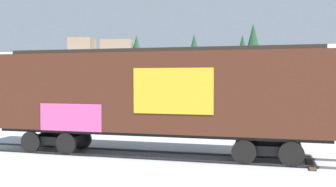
% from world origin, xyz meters
% --- Properties ---
extents(ground_plane, '(260.00, 260.00, 0.00)m').
position_xyz_m(ground_plane, '(0.00, 0.00, 0.00)').
color(ground_plane, '#B2B5BC').
extents(track, '(60.01, 4.74, 0.08)m').
position_xyz_m(track, '(-0.18, -0.01, 0.04)').
color(track, '#4C4742').
rests_on(track, ground_plane).
extents(freight_car, '(14.05, 3.37, 4.47)m').
position_xyz_m(freight_car, '(0.13, -0.00, 2.58)').
color(freight_car, '#472316').
rests_on(freight_car, ground_plane).
extents(hillside, '(141.86, 30.58, 14.45)m').
position_xyz_m(hillside, '(-0.16, 77.04, 4.86)').
color(hillside, silver).
rests_on(hillside, ground_plane).
extents(parked_car_black, '(4.72, 2.58, 1.83)m').
position_xyz_m(parked_car_black, '(-5.12, 6.87, 0.92)').
color(parked_car_black, black).
rests_on(parked_car_black, ground_plane).
extents(parked_car_tan, '(4.38, 2.23, 1.63)m').
position_xyz_m(parked_car_tan, '(1.17, 6.87, 0.82)').
color(parked_car_tan, '#9E8966').
rests_on(parked_car_tan, ground_plane).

